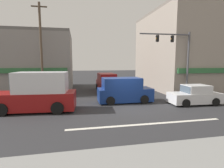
% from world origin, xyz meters
% --- Properties ---
extents(ground_plane, '(120.00, 120.00, 0.00)m').
position_xyz_m(ground_plane, '(0.00, 0.00, 0.00)').
color(ground_plane, '#2B2B2D').
extents(lane_marking_stripe, '(9.00, 0.24, 0.01)m').
position_xyz_m(lane_marking_stripe, '(0.00, -3.50, 0.00)').
color(lane_marking_stripe, silver).
rests_on(lane_marking_stripe, ground).
extents(building_left_block, '(12.56, 8.94, 6.87)m').
position_xyz_m(building_left_block, '(-10.74, 10.90, 3.43)').
color(building_left_block, gray).
rests_on(building_left_block, ground).
extents(building_right_corner, '(10.25, 11.61, 9.67)m').
position_xyz_m(building_right_corner, '(10.49, 8.60, 4.83)').
color(building_right_corner, gray).
rests_on(building_right_corner, ground).
extents(utility_pole_near_left, '(1.40, 0.22, 8.92)m').
position_xyz_m(utility_pole_near_left, '(-7.08, 5.53, 4.61)').
color(utility_pole_near_left, brown).
rests_on(utility_pole_near_left, ground).
extents(traffic_light_mast, '(4.89, 0.33, 6.20)m').
position_xyz_m(traffic_light_mast, '(5.54, 2.64, 4.18)').
color(traffic_light_mast, '#47474C').
rests_on(traffic_light_mast, ground).
extents(van_crossing_center, '(4.61, 2.05, 2.11)m').
position_xyz_m(van_crossing_center, '(0.09, 1.98, 1.01)').
color(van_crossing_center, navy).
rests_on(van_crossing_center, ground).
extents(van_crossing_rightbound, '(2.08, 4.62, 2.11)m').
position_xyz_m(van_crossing_rightbound, '(-0.41, 8.07, 1.01)').
color(van_crossing_rightbound, maroon).
rests_on(van_crossing_rightbound, ground).
extents(sedan_approaching_near, '(4.16, 2.00, 1.58)m').
position_xyz_m(sedan_approaching_near, '(5.60, 0.15, 0.71)').
color(sedan_approaching_near, silver).
rests_on(sedan_approaching_near, ground).
extents(box_truck_parked_curbside, '(5.74, 2.57, 2.75)m').
position_xyz_m(box_truck_parked_curbside, '(-6.58, 0.50, 1.25)').
color(box_truck_parked_curbside, maroon).
rests_on(box_truck_parked_curbside, ground).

